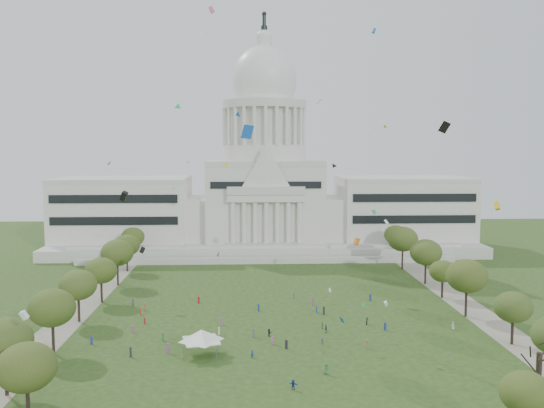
# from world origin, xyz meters

# --- Properties ---
(ground) EXTENTS (400.00, 400.00, 0.00)m
(ground) POSITION_xyz_m (0.00, 0.00, 0.00)
(ground) COLOR #29441A
(ground) RESTS_ON ground
(capitol) EXTENTS (160.00, 64.50, 91.30)m
(capitol) POSITION_xyz_m (0.00, 113.59, 22.30)
(capitol) COLOR beige
(capitol) RESTS_ON ground
(path_left) EXTENTS (8.00, 160.00, 0.04)m
(path_left) POSITION_xyz_m (-48.00, 30.00, 0.02)
(path_left) COLOR gray
(path_left) RESTS_ON ground
(path_right) EXTENTS (8.00, 160.00, 0.04)m
(path_right) POSITION_xyz_m (48.00, 30.00, 0.02)
(path_right) COLOR gray
(path_right) RESTS_ON ground
(row_tree_l_0) EXTENTS (8.85, 8.85, 12.59)m
(row_tree_l_0) POSITION_xyz_m (-45.26, -21.68, 8.95)
(row_tree_l_0) COLOR black
(row_tree_l_0) RESTS_ON ground
(row_tree_l_1) EXTENTS (8.86, 8.86, 12.59)m
(row_tree_l_1) POSITION_xyz_m (-44.07, -2.96, 8.95)
(row_tree_l_1) COLOR black
(row_tree_l_1) RESTS_ON ground
(row_tree_r_1) EXTENTS (7.58, 7.58, 10.78)m
(row_tree_r_1) POSITION_xyz_m (46.22, -1.75, 7.66)
(row_tree_r_1) COLOR black
(row_tree_r_1) RESTS_ON ground
(row_tree_l_2) EXTENTS (8.42, 8.42, 11.97)m
(row_tree_l_2) POSITION_xyz_m (-45.04, 17.30, 8.51)
(row_tree_l_2) COLOR black
(row_tree_l_2) RESTS_ON ground
(row_tree_r_2) EXTENTS (9.55, 9.55, 13.58)m
(row_tree_r_2) POSITION_xyz_m (44.17, 17.44, 9.66)
(row_tree_r_2) COLOR black
(row_tree_r_2) RESTS_ON ground
(row_tree_l_3) EXTENTS (8.12, 8.12, 11.55)m
(row_tree_l_3) POSITION_xyz_m (-44.09, 33.92, 8.21)
(row_tree_l_3) COLOR black
(row_tree_l_3) RESTS_ON ground
(row_tree_r_3) EXTENTS (7.01, 7.01, 9.98)m
(row_tree_r_3) POSITION_xyz_m (44.40, 34.48, 7.08)
(row_tree_r_3) COLOR black
(row_tree_r_3) RESTS_ON ground
(row_tree_l_4) EXTENTS (9.29, 9.29, 13.21)m
(row_tree_l_4) POSITION_xyz_m (-44.08, 52.42, 9.39)
(row_tree_l_4) COLOR black
(row_tree_l_4) RESTS_ON ground
(row_tree_r_4) EXTENTS (9.19, 9.19, 13.06)m
(row_tree_r_4) POSITION_xyz_m (44.76, 50.04, 9.29)
(row_tree_r_4) COLOR black
(row_tree_r_4) RESTS_ON ground
(row_tree_l_5) EXTENTS (8.33, 8.33, 11.85)m
(row_tree_l_5) POSITION_xyz_m (-45.22, 71.01, 8.42)
(row_tree_l_5) COLOR black
(row_tree_l_5) RESTS_ON ground
(row_tree_r_5) EXTENTS (9.82, 9.82, 13.96)m
(row_tree_r_5) POSITION_xyz_m (43.49, 70.19, 9.93)
(row_tree_r_5) COLOR black
(row_tree_r_5) RESTS_ON ground
(row_tree_l_6) EXTENTS (8.19, 8.19, 11.64)m
(row_tree_l_6) POSITION_xyz_m (-46.87, 89.14, 8.27)
(row_tree_l_6) COLOR black
(row_tree_l_6) RESTS_ON ground
(row_tree_r_6) EXTENTS (8.42, 8.42, 11.97)m
(row_tree_r_6) POSITION_xyz_m (45.96, 88.13, 8.51)
(row_tree_r_6) COLOR black
(row_tree_r_6) RESTS_ON ground
(near_tree_0) EXTENTS (8.47, 8.47, 12.04)m
(near_tree_0) POSITION_xyz_m (-38.00, -32.00, 8.56)
(near_tree_0) COLOR black
(near_tree_0) RESTS_ON ground
(near_tree_1) EXTENTS (6.93, 6.93, 9.86)m
(near_tree_1) POSITION_xyz_m (30.00, -40.00, 7.00)
(near_tree_1) COLOR black
(near_tree_1) RESTS_ON ground
(big_bare_tree) EXTENTS (6.00, 5.00, 12.80)m
(big_bare_tree) POSITION_xyz_m (38.00, -28.00, 8.67)
(big_bare_tree) COLOR black
(big_bare_tree) RESTS_ON ground
(event_tent) EXTENTS (10.85, 10.85, 5.03)m
(event_tent) POSITION_xyz_m (-15.65, -4.84, 3.90)
(event_tent) COLOR #4C4C4C
(event_tent) RESTS_ON ground
(person_0) EXTENTS (0.96, 1.03, 1.78)m
(person_0) POSITION_xyz_m (37.85, 8.17, 0.89)
(person_0) COLOR silver
(person_0) RESTS_ON ground
(person_2) EXTENTS (0.94, 0.99, 1.75)m
(person_2) POSITION_xyz_m (19.92, 12.38, 0.87)
(person_2) COLOR #4C4C51
(person_2) RESTS_ON ground
(person_3) EXTENTS (0.93, 1.15, 1.58)m
(person_3) POSITION_xyz_m (8.03, -0.64, 0.79)
(person_3) COLOR #4C4C51
(person_3) RESTS_ON ground
(person_4) EXTENTS (0.54, 1.00, 1.70)m
(person_4) POSITION_xyz_m (9.90, 7.22, 0.85)
(person_4) COLOR navy
(person_4) RESTS_ON ground
(person_5) EXTENTS (1.26, 1.61, 1.63)m
(person_5) POSITION_xyz_m (-2.31, 5.35, 0.81)
(person_5) COLOR #26262B
(person_5) RESTS_ON ground
(person_6) EXTENTS (1.03, 1.15, 1.97)m
(person_6) POSITION_xyz_m (6.85, -15.33, 0.99)
(person_6) COLOR #33723F
(person_6) RESTS_ON ground
(person_7) EXTENTS (0.67, 0.59, 1.52)m
(person_7) POSITION_xyz_m (-6.01, -6.94, 0.76)
(person_7) COLOR navy
(person_7) RESTS_ON ground
(person_8) EXTENTS (0.84, 0.75, 1.47)m
(person_8) POSITION_xyz_m (-16.64, 3.76, 0.74)
(person_8) COLOR #26262B
(person_8) RESTS_ON ground
(person_9) EXTENTS (1.04, 1.27, 1.74)m
(person_9) POSITION_xyz_m (16.61, -2.71, 0.87)
(person_9) COLOR olive
(person_9) RESTS_ON ground
(person_10) EXTENTS (0.64, 0.95, 1.49)m
(person_10) POSITION_xyz_m (9.44, 9.76, 0.75)
(person_10) COLOR #33723F
(person_10) RESTS_ON ground
(person_11) EXTENTS (1.66, 1.26, 1.67)m
(person_11) POSITION_xyz_m (0.58, -21.46, 0.84)
(person_11) COLOR navy
(person_11) RESTS_ON ground
(distant_crowd) EXTENTS (63.56, 41.01, 1.94)m
(distant_crowd) POSITION_xyz_m (-10.95, 14.40, 0.88)
(distant_crowd) COLOR navy
(distant_crowd) RESTS_ON ground
(kite_swarm) EXTENTS (78.85, 98.10, 65.43)m
(kite_swarm) POSITION_xyz_m (2.73, 10.97, 26.31)
(kite_swarm) COLOR white
(kite_swarm) RESTS_ON ground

